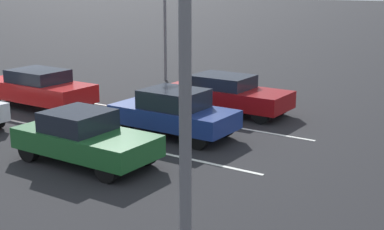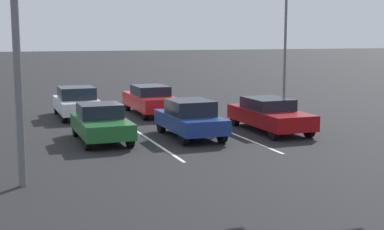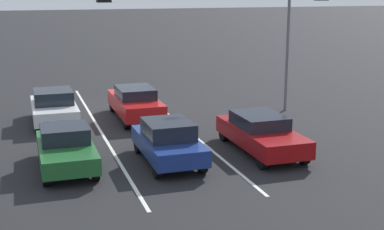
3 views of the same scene
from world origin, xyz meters
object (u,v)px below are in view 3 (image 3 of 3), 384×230
(street_lamp_left_shoulder, at_px, (286,14))
(car_red_midlane_second, at_px, (135,102))
(car_darkgreen_rightlane_front, at_px, (66,148))
(car_maroon_leftlane_front, at_px, (261,133))
(car_white_rightlane_second, at_px, (54,106))
(traffic_signal_gantry, at_px, (109,19))
(car_navy_midlane_front, at_px, (168,141))

(street_lamp_left_shoulder, bearing_deg, car_red_midlane_second, -4.72)
(car_darkgreen_rightlane_front, relative_size, car_maroon_leftlane_front, 0.86)
(car_maroon_leftlane_front, relative_size, car_red_midlane_second, 1.00)
(car_white_rightlane_second, height_order, traffic_signal_gantry, traffic_signal_gantry)
(car_red_midlane_second, relative_size, traffic_signal_gantry, 0.36)
(car_red_midlane_second, bearing_deg, car_maroon_leftlane_front, 117.66)
(car_maroon_leftlane_front, height_order, car_navy_midlane_front, car_navy_midlane_front)
(car_darkgreen_rightlane_front, distance_m, car_maroon_leftlane_front, 7.10)
(car_maroon_leftlane_front, relative_size, car_white_rightlane_second, 1.11)
(car_maroon_leftlane_front, relative_size, car_navy_midlane_front, 1.17)
(car_red_midlane_second, distance_m, street_lamp_left_shoulder, 8.32)
(car_maroon_leftlane_front, bearing_deg, car_red_midlane_second, -62.34)
(car_red_midlane_second, height_order, traffic_signal_gantry, traffic_signal_gantry)
(traffic_signal_gantry, bearing_deg, car_navy_midlane_front, -118.79)
(car_darkgreen_rightlane_front, xyz_separation_m, traffic_signal_gantry, (-0.72, 5.46, 4.60))
(car_white_rightlane_second, height_order, street_lamp_left_shoulder, street_lamp_left_shoulder)
(car_red_midlane_second, bearing_deg, street_lamp_left_shoulder, 175.28)
(car_maroon_leftlane_front, xyz_separation_m, car_navy_midlane_front, (3.64, 0.18, 0.05))
(car_darkgreen_rightlane_front, relative_size, street_lamp_left_shoulder, 0.48)
(car_navy_midlane_front, bearing_deg, traffic_signal_gantry, 61.21)
(car_navy_midlane_front, height_order, car_red_midlane_second, car_navy_midlane_front)
(car_maroon_leftlane_front, distance_m, car_red_midlane_second, 7.28)
(car_white_rightlane_second, bearing_deg, car_navy_midlane_front, 116.10)
(car_navy_midlane_front, relative_size, car_white_rightlane_second, 0.95)
(car_maroon_leftlane_front, bearing_deg, street_lamp_left_shoulder, -123.89)
(car_red_midlane_second, distance_m, traffic_signal_gantry, 12.81)
(car_maroon_leftlane_front, distance_m, traffic_signal_gantry, 9.39)
(car_navy_midlane_front, bearing_deg, car_white_rightlane_second, -63.90)
(car_darkgreen_rightlane_front, height_order, traffic_signal_gantry, traffic_signal_gantry)
(car_white_rightlane_second, xyz_separation_m, street_lamp_left_shoulder, (-10.97, 0.94, 3.96))
(car_red_midlane_second, bearing_deg, car_white_rightlane_second, -5.31)
(car_darkgreen_rightlane_front, xyz_separation_m, street_lamp_left_shoulder, (-11.02, -5.54, 4.00))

